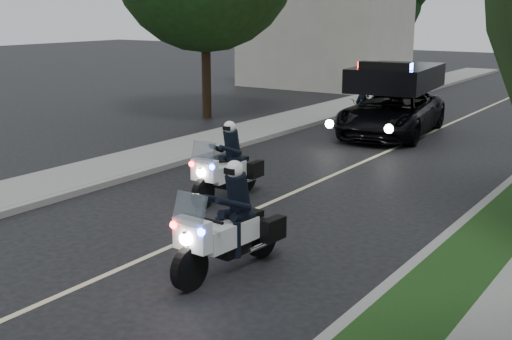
{
  "coord_description": "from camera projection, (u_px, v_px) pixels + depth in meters",
  "views": [
    {
      "loc": [
        7.68,
        -7.32,
        4.24
      ],
      "look_at": [
        0.29,
        3.74,
        1.0
      ],
      "focal_mm": 46.81,
      "sensor_mm": 36.0,
      "label": 1
    }
  ],
  "objects": [
    {
      "name": "ground",
      "position": [
        117.0,
        270.0,
        11.06
      ],
      "size": [
        120.0,
        120.0,
        0.0
      ],
      "primitive_type": "plane",
      "color": "black",
      "rests_on": "ground"
    },
    {
      "name": "tree_left_near",
      "position": [
        207.0,
        117.0,
        26.52
      ],
      "size": [
        8.77,
        8.77,
        11.85
      ],
      "primitive_type": null,
      "rotation": [
        0.0,
        0.0,
        -0.27
      ],
      "color": "#1C4316",
      "rests_on": "ground"
    },
    {
      "name": "curb_left",
      "position": [
        251.0,
        142.0,
        21.33
      ],
      "size": [
        0.2,
        60.0,
        0.15
      ],
      "primitive_type": "cube",
      "color": "gray",
      "rests_on": "ground"
    },
    {
      "name": "lane_marking",
      "position": [
        369.0,
        159.0,
        19.14
      ],
      "size": [
        0.12,
        50.0,
        0.01
      ],
      "primitive_type": "cube",
      "color": "#BFB78C",
      "rests_on": "ground"
    },
    {
      "name": "police_suv",
      "position": [
        391.0,
        135.0,
        22.86
      ],
      "size": [
        3.24,
        5.9,
        2.74
      ],
      "primitive_type": "imported",
      "rotation": [
        0.0,
        0.0,
        0.12
      ],
      "color": "black",
      "rests_on": "ground"
    },
    {
      "name": "cyclist",
      "position": [
        361.0,
        121.0,
        25.67
      ],
      "size": [
        0.55,
        0.37,
        1.53
      ],
      "primitive_type": "imported",
      "rotation": [
        0.0,
        0.0,
        3.15
      ],
      "color": "black",
      "rests_on": "ground"
    },
    {
      "name": "sidewalk_left",
      "position": [
        223.0,
        138.0,
        21.93
      ],
      "size": [
        2.0,
        60.0,
        0.16
      ],
      "primitive_type": "cube",
      "color": "gray",
      "rests_on": "ground"
    },
    {
      "name": "building_far",
      "position": [
        325.0,
        22.0,
        36.63
      ],
      "size": [
        8.0,
        6.0,
        7.0
      ],
      "primitive_type": "cube",
      "color": "#A8A396",
      "rests_on": "ground"
    },
    {
      "name": "bicycle",
      "position": [
        361.0,
        121.0,
        25.67
      ],
      "size": [
        0.69,
        1.74,
        0.89
      ],
      "primitive_type": "imported",
      "rotation": [
        0.0,
        0.0,
        -0.06
      ],
      "color": "black",
      "rests_on": "ground"
    },
    {
      "name": "tree_left_far",
      "position": [
        372.0,
        79.0,
        41.08
      ],
      "size": [
        6.33,
        6.33,
        9.19
      ],
      "primitive_type": null,
      "rotation": [
        0.0,
        0.0,
        0.16
      ],
      "color": "#133410",
      "rests_on": "ground"
    },
    {
      "name": "police_moto_left",
      "position": [
        227.0,
        199.0,
        15.22
      ],
      "size": [
        0.79,
        2.12,
        1.78
      ],
      "primitive_type": null,
      "rotation": [
        0.0,
        0.0,
        0.03
      ],
      "color": "white",
      "rests_on": "ground"
    },
    {
      "name": "police_moto_right",
      "position": [
        229.0,
        272.0,
        11.01
      ],
      "size": [
        0.93,
        2.25,
        1.87
      ],
      "primitive_type": null,
      "rotation": [
        0.0,
        0.0,
        -0.08
      ],
      "color": "silver",
      "rests_on": "ground"
    }
  ]
}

